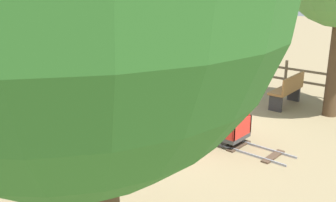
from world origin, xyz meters
name	(u,v)px	position (x,y,z in m)	size (l,w,h in m)	color
ground_plane	(182,129)	(0.00, 0.00, 0.00)	(60.00, 60.00, 0.00)	#8C7A56
track	(169,124)	(0.00, 0.37, 0.02)	(0.66, 5.70, 0.04)	gray
locomotive	(140,97)	(0.00, 1.24, 0.49)	(0.62, 1.44, 1.00)	maroon
passenger_car	(202,116)	(0.00, -0.53, 0.43)	(0.72, 2.00, 0.97)	#3F3F3F
conductor_person	(123,89)	(-0.98, 0.74, 0.96)	(0.30, 0.30, 1.62)	#282D47
park_bench	(288,90)	(3.02, -0.97, 0.42)	(1.32, 0.46, 0.82)	olive
fence_section	(264,71)	(4.31, 0.37, 0.48)	(0.08, 6.78, 0.90)	#756047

